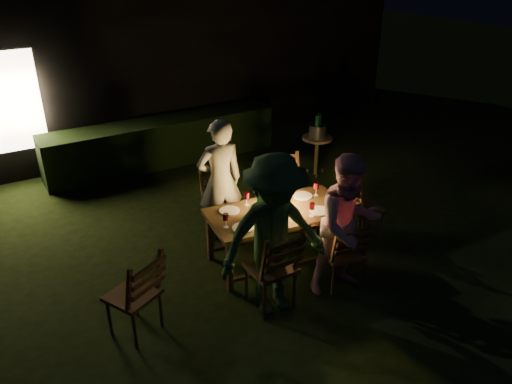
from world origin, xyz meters
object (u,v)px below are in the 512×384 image
dining_table (278,216)px  chair_end (361,219)px  chair_spare (136,308)px  bottle_table (260,204)px  chair_near_left (272,281)px  lantern (281,197)px  chair_far_left (223,217)px  side_table (317,142)px  person_opp_left (274,237)px  bottle_bucket_a (317,129)px  chair_far_right (289,204)px  bottle_bucket_b (319,127)px  chair_near_right (342,265)px  person_house_side (220,181)px  ice_bucket (318,131)px  person_opp_right (348,226)px

dining_table → chair_end: 1.27m
chair_spare → bottle_table: size_ratio=3.64×
chair_near_left → lantern: bearing=51.3°
chair_far_left → side_table: 2.59m
dining_table → person_opp_left: size_ratio=0.98×
bottle_bucket_a → dining_table: bearing=-136.7°
dining_table → bottle_bucket_a: (1.95, 1.84, 0.21)m
person_opp_left → bottle_table: bearing=76.3°
bottle_table → chair_near_left: bearing=-111.4°
chair_far_right → bottle_bucket_b: bearing=-130.8°
chair_near_right → chair_far_left: 1.78m
chair_end → chair_spare: chair_end is taller
chair_far_left → chair_far_right: (0.99, -0.12, -0.01)m
chair_far_right → bottle_bucket_a: bearing=-130.6°
person_house_side → person_opp_left: person_opp_left is taller
chair_near_left → chair_far_right: bearing=49.6°
ice_bucket → chair_far_left: bearing=-155.8°
person_opp_right → bottle_bucket_a: person_opp_right is taller
chair_near_right → chair_spare: size_ratio=0.93×
chair_end → person_opp_left: size_ratio=0.57×
dining_table → chair_end: chair_end is taller
chair_far_right → bottle_table: size_ratio=3.69×
dining_table → chair_spare: 2.01m
dining_table → person_opp_left: bearing=-118.8°
chair_far_left → bottle_bucket_a: (2.30, 1.02, 0.52)m
bottle_table → bottle_bucket_b: bottle_bucket_b is taller
lantern → ice_bucket: 2.67m
dining_table → chair_near_right: bearing=-59.8°
bottle_bucket_a → bottle_table: bearing=-140.6°
bottle_table → chair_spare: bearing=-166.4°
person_house_side → person_opp_right: bearing=118.8°
bottle_bucket_b → ice_bucket: bearing=-141.3°
chair_near_left → person_opp_left: (-0.01, -0.05, 0.59)m
bottle_bucket_a → side_table: bearing=38.7°
chair_far_right → bottle_bucket_a: 1.81m
chair_near_left → chair_near_right: (0.89, -0.11, -0.04)m
dining_table → chair_far_left: size_ratio=1.66×
bottle_bucket_a → chair_end: bearing=-110.2°
chair_spare → person_opp_left: person_opp_left is taller
chair_spare → person_house_side: 2.10m
chair_near_right → bottle_bucket_b: 3.27m
chair_end → person_opp_right: size_ratio=0.63×
person_opp_left → lantern: bearing=60.1°
chair_spare → ice_bucket: size_ratio=3.39×
chair_spare → person_opp_left: bearing=-42.1°
bottle_bucket_a → person_opp_left: bearing=-133.9°
chair_near_left → chair_near_right: bearing=-7.3°
bottle_table → chair_near_right: bearing=-54.9°
person_opp_right → bottle_table: size_ratio=5.94×
dining_table → bottle_bucket_a: 2.69m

